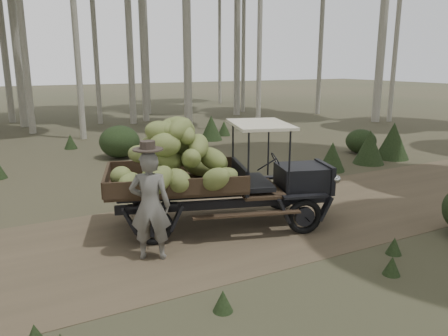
{
  "coord_description": "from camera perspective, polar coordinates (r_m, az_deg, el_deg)",
  "views": [
    {
      "loc": [
        -2.15,
        -7.12,
        3.18
      ],
      "look_at": [
        1.68,
        0.16,
        1.18
      ],
      "focal_mm": 35.0,
      "sensor_mm": 36.0,
      "label": 1
    }
  ],
  "objects": [
    {
      "name": "undergrowth",
      "position": [
        8.88,
        10.82,
        -4.16
      ],
      "size": [
        24.0,
        21.29,
        1.22
      ],
      "color": "#233319",
      "rests_on": "ground"
    },
    {
      "name": "ground",
      "position": [
        8.09,
        -10.2,
        -9.73
      ],
      "size": [
        120.0,
        120.0,
        0.0
      ],
      "primitive_type": "plane",
      "color": "#473D2B",
      "rests_on": "ground"
    },
    {
      "name": "banana_truck",
      "position": [
        8.26,
        -3.43,
        0.49
      ],
      "size": [
        4.66,
        2.73,
        2.28
      ],
      "rotation": [
        0.0,
        0.0,
        -0.3
      ],
      "color": "black",
      "rests_on": "ground"
    },
    {
      "name": "farmer",
      "position": [
        7.19,
        -9.62,
        -4.72
      ],
      "size": [
        0.79,
        0.69,
        1.98
      ],
      "rotation": [
        0.0,
        0.0,
        2.66
      ],
      "color": "#625F59",
      "rests_on": "ground"
    },
    {
      "name": "dirt_track",
      "position": [
        8.09,
        -10.21,
        -9.7
      ],
      "size": [
        70.0,
        4.0,
        0.01
      ],
      "primitive_type": "cube",
      "color": "brown",
      "rests_on": "ground"
    }
  ]
}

